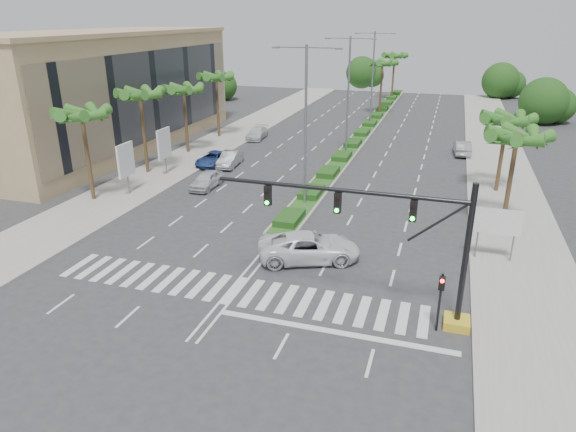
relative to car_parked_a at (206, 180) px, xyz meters
name	(u,v)px	position (x,y,z in m)	size (l,w,h in m)	color
ground	(234,290)	(9.23, -15.63, -0.72)	(160.00, 160.00, 0.00)	#333335
footpath_right	(507,199)	(24.43, 4.37, -0.64)	(6.00, 120.00, 0.15)	gray
footpath_left	(171,168)	(-5.97, 4.37, -0.64)	(6.00, 120.00, 0.15)	gray
median	(368,127)	(9.23, 29.37, -0.62)	(2.20, 75.00, 0.20)	gray
median_grass	(368,126)	(9.23, 29.37, -0.50)	(1.80, 75.00, 0.04)	#2C581E
building	(106,93)	(-16.77, 10.37, 5.28)	(12.00, 36.00, 12.00)	tan
signal_gantry	(415,255)	(18.50, -15.63, 2.74)	(12.60, 1.20, 7.20)	gold
pedestrian_signal	(441,293)	(19.83, -16.31, 1.33)	(0.28, 0.36, 3.00)	black
direction_sign	(498,224)	(22.73, -7.64, 1.74)	(2.70, 0.11, 3.40)	slate
billboard_near	(126,160)	(-5.27, -3.63, 2.25)	(0.18, 2.10, 4.35)	slate
billboard_far	(164,144)	(-5.27, 2.37, 2.25)	(0.18, 2.10, 4.35)	slate
palm_left_near	(82,117)	(-7.27, -5.63, 5.97)	(4.57, 4.68, 7.55)	brown
palm_left_mid	(140,97)	(-7.27, 2.37, 6.36)	(4.57, 4.68, 7.95)	brown
palm_left_far	(184,92)	(-7.27, 10.37, 5.78)	(4.57, 4.68, 7.35)	brown
palm_left_end	(216,79)	(-7.27, 18.37, 6.17)	(4.57, 4.68, 7.75)	brown
palm_right_near	(517,140)	(23.73, -1.63, 5.49)	(4.57, 4.68, 7.05)	brown
palm_right_far	(507,122)	(23.73, 6.37, 5.20)	(4.57, 4.68, 6.75)	brown
palm_median_a	(382,65)	(9.23, 39.37, 6.46)	(4.57, 4.68, 8.05)	brown
palm_median_b	(395,57)	(9.23, 54.37, 6.46)	(4.57, 4.68, 8.05)	brown
streetlight_near	(306,119)	(9.23, -1.63, 6.09)	(5.10, 0.25, 12.00)	slate
streetlight_mid	(348,90)	(9.23, 14.37, 6.09)	(5.10, 0.25, 12.00)	slate
streetlight_far	(373,74)	(9.23, 30.37, 6.09)	(5.10, 0.25, 12.00)	slate
car_parked_a	(206,180)	(0.00, 0.00, 0.00)	(1.69, 4.20, 1.43)	silver
car_parked_b	(230,159)	(-0.83, 6.91, 0.01)	(1.53, 4.39, 1.45)	#AAABAF
car_parked_c	(213,159)	(-2.57, 6.78, -0.06)	(2.18, 4.72, 1.31)	#2C4789
car_parked_d	(257,133)	(-2.57, 18.97, -0.05)	(1.88, 4.62, 1.34)	silver
car_crossing	(309,247)	(12.09, -10.80, 0.14)	(2.83, 6.13, 1.70)	white
car_right	(462,148)	(20.96, 18.52, 0.03)	(1.57, 4.51, 1.49)	#9F9EA2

